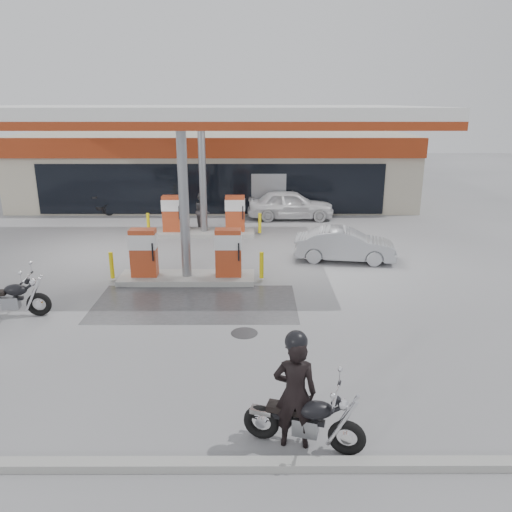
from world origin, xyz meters
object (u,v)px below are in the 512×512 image
at_px(attendant, 202,211).
at_px(parked_car_right, 336,199).
at_px(pump_island_near, 186,260).
at_px(main_motorcycle, 305,422).
at_px(parked_motorcycle, 10,300).
at_px(biker_main, 295,393).
at_px(hatchback_silver, 345,245).
at_px(pump_island_far, 204,219).
at_px(parked_car_left, 130,202).
at_px(sedan_white, 291,204).

relative_size(attendant, parked_car_right, 0.48).
bearing_deg(pump_island_near, main_motorcycle, -69.56).
bearing_deg(main_motorcycle, parked_motorcycle, 161.04).
height_order(biker_main, parked_motorcycle, biker_main).
bearing_deg(biker_main, attendant, -73.83).
distance_m(pump_island_near, hatchback_silver, 6.07).
height_order(pump_island_far, main_motorcycle, pump_island_far).
xyz_separation_m(biker_main, attendant, (-3.12, 15.38, -0.15)).
relative_size(pump_island_far, parked_motorcycle, 2.28).
distance_m(parked_car_left, parked_car_right, 11.40).
bearing_deg(parked_car_left, sedan_white, -112.53).
bearing_deg(pump_island_near, sedan_white, 65.98).
xyz_separation_m(hatchback_silver, parked_car_right, (1.18, 9.80, -0.11)).
relative_size(parked_motorcycle, attendant, 1.29).
distance_m(biker_main, attendant, 15.70).
xyz_separation_m(main_motorcycle, sedan_white, (0.96, 17.64, 0.25)).
distance_m(attendant, hatchback_silver, 7.55).
distance_m(sedan_white, hatchback_silver, 7.17).
distance_m(parked_motorcycle, attendant, 10.85).
height_order(pump_island_near, attendant, pump_island_near).
relative_size(pump_island_near, parked_motorcycle, 2.28).
bearing_deg(main_motorcycle, parked_car_left, 128.36).
height_order(pump_island_near, parked_car_right, pump_island_near).
distance_m(pump_island_near, pump_island_far, 6.00).
bearing_deg(parked_motorcycle, biker_main, -42.40).
bearing_deg(pump_island_far, parked_motorcycle, -116.73).
relative_size(pump_island_far, parked_car_left, 1.39).
bearing_deg(pump_island_far, main_motorcycle, -77.72).
height_order(pump_island_near, sedan_white, pump_island_near).
xyz_separation_m(pump_island_far, sedan_white, (4.10, 3.20, 0.03)).
bearing_deg(parked_motorcycle, pump_island_near, 26.88).
xyz_separation_m(pump_island_far, parked_car_right, (6.84, 6.00, -0.21)).
xyz_separation_m(pump_island_near, parked_motorcycle, (-4.50, -2.94, -0.20)).
xyz_separation_m(pump_island_near, hatchback_silver, (5.66, 2.20, -0.10)).
xyz_separation_m(pump_island_far, parked_motorcycle, (-4.50, -8.94, -0.20)).
distance_m(pump_island_far, sedan_white, 5.20).
relative_size(hatchback_silver, parked_car_right, 1.03).
relative_size(sedan_white, attendant, 2.49).
distance_m(main_motorcycle, parked_motorcycle, 9.42).
relative_size(biker_main, attendant, 1.17).
xyz_separation_m(pump_island_near, biker_main, (2.95, -8.38, 0.31)).
xyz_separation_m(pump_island_near, main_motorcycle, (3.14, -8.44, -0.22)).
bearing_deg(hatchback_silver, main_motorcycle, 175.00).
height_order(parked_motorcycle, parked_car_left, parked_motorcycle).
bearing_deg(parked_car_right, parked_motorcycle, 167.44).
bearing_deg(sedan_white, pump_island_far, 128.31).
height_order(sedan_white, attendant, attendant).
distance_m(sedan_white, attendant, 4.80).
relative_size(main_motorcycle, parked_car_left, 0.57).
xyz_separation_m(parked_car_left, parked_car_right, (11.34, 1.14, -0.03)).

